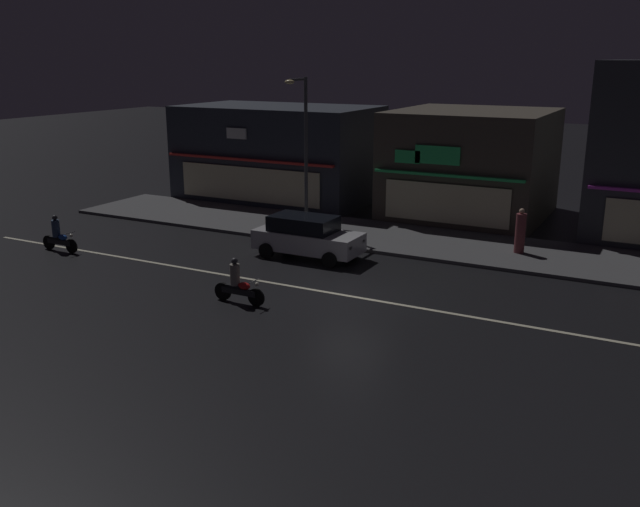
% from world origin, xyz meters
% --- Properties ---
extents(ground_plane, '(140.00, 140.00, 0.00)m').
position_xyz_m(ground_plane, '(0.00, 0.00, 0.00)').
color(ground_plane, black).
extents(lane_divider_stripe, '(34.08, 0.16, 0.01)m').
position_xyz_m(lane_divider_stripe, '(0.00, 0.00, 0.01)').
color(lane_divider_stripe, beige).
rests_on(lane_divider_stripe, ground).
extents(sidewalk_far, '(35.87, 5.03, 0.14)m').
position_xyz_m(sidewalk_far, '(0.00, 7.73, 0.07)').
color(sidewalk_far, '#4C4C4F').
rests_on(sidewalk_far, ground).
extents(storefront_left_block, '(10.63, 6.35, 5.17)m').
position_xyz_m(storefront_left_block, '(-10.76, 13.34, 2.58)').
color(storefront_left_block, '#2D333D').
rests_on(storefront_left_block, ground).
extents(storefront_right_block, '(7.35, 7.97, 5.25)m').
position_xyz_m(storefront_right_block, '(-0.00, 14.15, 2.62)').
color(storefront_right_block, '#4C443A').
rests_on(storefront_right_block, ground).
extents(streetlamp_west, '(0.44, 1.64, 6.77)m').
position_xyz_m(streetlamp_west, '(-5.74, 7.22, 4.16)').
color(streetlamp_west, '#47494C').
rests_on(streetlamp_west, sidewalk_far).
extents(pedestrian_on_sidewalk, '(0.40, 0.40, 1.82)m').
position_xyz_m(pedestrian_on_sidewalk, '(3.94, 7.66, 0.97)').
color(pedestrian_on_sidewalk, brown).
rests_on(pedestrian_on_sidewalk, sidewalk_far).
extents(parked_car_near_kerb, '(4.30, 1.98, 1.67)m').
position_xyz_m(parked_car_near_kerb, '(-3.54, 3.51, 0.87)').
color(parked_car_near_kerb, silver).
rests_on(parked_car_near_kerb, ground).
extents(motorcycle_lead, '(1.90, 0.60, 1.52)m').
position_xyz_m(motorcycle_lead, '(-2.93, -2.27, 0.63)').
color(motorcycle_lead, black).
rests_on(motorcycle_lead, ground).
extents(motorcycle_opposite_lane, '(1.90, 0.60, 1.52)m').
position_xyz_m(motorcycle_opposite_lane, '(-13.04, -0.48, 0.63)').
color(motorcycle_opposite_lane, black).
rests_on(motorcycle_opposite_lane, ground).
extents(traffic_cone, '(0.36, 0.36, 0.55)m').
position_xyz_m(traffic_cone, '(-2.15, 4.79, 0.28)').
color(traffic_cone, orange).
rests_on(traffic_cone, ground).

